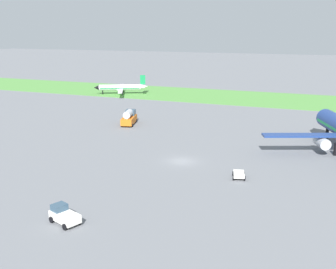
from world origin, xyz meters
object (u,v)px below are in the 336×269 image
object	(u,v)px
pushback_tug_midfield	(64,215)
baggage_cart_by_runway	(239,174)
airplane_taxiing_turboprop	(121,87)
fuel_truck_near_gate	(129,117)

from	to	relation	value
pushback_tug_midfield	baggage_cart_by_runway	xyz separation A→B (m)	(14.67, 20.74, -0.34)
airplane_taxiing_turboprop	fuel_truck_near_gate	size ratio (longest dim) A/B	2.72
fuel_truck_near_gate	baggage_cart_by_runway	size ratio (longest dim) A/B	2.52
airplane_taxiing_turboprop	pushback_tug_midfield	bearing A→B (deg)	88.01
airplane_taxiing_turboprop	fuel_truck_near_gate	bearing A→B (deg)	94.16
fuel_truck_near_gate	baggage_cart_by_runway	world-z (taller)	fuel_truck_near_gate
fuel_truck_near_gate	pushback_tug_midfield	world-z (taller)	fuel_truck_near_gate
airplane_taxiing_turboprop	baggage_cart_by_runway	distance (m)	81.44
airplane_taxiing_turboprop	fuel_truck_near_gate	xyz separation A→B (m)	(22.03, -37.94, -0.64)
fuel_truck_near_gate	airplane_taxiing_turboprop	bearing A→B (deg)	15.25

